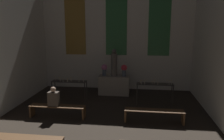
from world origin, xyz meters
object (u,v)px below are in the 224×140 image
object	(u,v)px
altar	(114,85)
statue	(114,64)
candle_rack_left	(69,84)
person_seated	(54,98)
pew_back_right	(154,113)
pew_back_left	(57,109)
flower_vase_right	(124,69)
candle_rack_right	(155,86)
flower_vase_left	(104,69)

from	to	relation	value
altar	statue	world-z (taller)	statue
candle_rack_left	person_seated	xyz separation A→B (m)	(0.02, -1.79, -0.03)
pew_back_right	statue	bearing A→B (deg)	119.60
pew_back_right	pew_back_left	bearing A→B (deg)	180.00
pew_back_left	person_seated	bearing A→B (deg)	180.00
flower_vase_right	pew_back_right	distance (m)	3.28
candle_rack_right	person_seated	bearing A→B (deg)	-153.36
altar	pew_back_left	world-z (taller)	altar
altar	pew_back_left	size ratio (longest dim) A/B	0.73
pew_back_right	person_seated	size ratio (longest dim) A/B	2.89
candle_rack_right	pew_back_right	bearing A→B (deg)	-94.22
flower_vase_left	candle_rack_left	bearing A→B (deg)	-139.74
candle_rack_left	pew_back_right	bearing A→B (deg)	-27.40
pew_back_left	pew_back_right	xyz separation A→B (m)	(3.32, 0.00, 0.00)
person_seated	pew_back_right	bearing A→B (deg)	-0.00
statue	candle_rack_right	world-z (taller)	statue
flower_vase_right	person_seated	distance (m)	3.71
altar	candle_rack_left	distance (m)	2.14
altar	candle_rack_right	size ratio (longest dim) A/B	0.96
statue	flower_vase_left	size ratio (longest dim) A/B	2.34
statue	pew_back_right	distance (m)	3.54
candle_rack_left	pew_back_left	distance (m)	1.84
flower_vase_left	person_seated	size ratio (longest dim) A/B	0.80
altar	flower_vase_left	bearing A→B (deg)	180.00
flower_vase_right	candle_rack_left	size ratio (longest dim) A/B	0.36
candle_rack_left	pew_back_left	size ratio (longest dim) A/B	0.76
candle_rack_right	pew_back_right	xyz separation A→B (m)	(-0.13, -1.79, -0.42)
statue	pew_back_left	world-z (taller)	statue
statue	candle_rack_right	bearing A→B (deg)	-32.28
candle_rack_right	statue	bearing A→B (deg)	147.72
candle_rack_left	pew_back_right	size ratio (longest dim) A/B	0.76
person_seated	flower_vase_right	bearing A→B (deg)	52.58
altar	pew_back_left	distance (m)	3.36
altar	candle_rack_left	xyz separation A→B (m)	(-1.79, -1.13, 0.30)
candle_rack_left	statue	bearing A→B (deg)	32.23
flower_vase_right	pew_back_right	world-z (taller)	flower_vase_right
flower_vase_right	person_seated	xyz separation A→B (m)	(-2.23, -2.92, -0.48)
pew_back_left	person_seated	xyz separation A→B (m)	(-0.12, 0.00, 0.40)
altar	flower_vase_right	world-z (taller)	flower_vase_right
altar	pew_back_right	size ratio (longest dim) A/B	0.73
pew_back_right	person_seated	distance (m)	3.45
altar	pew_back_right	world-z (taller)	altar
candle_rack_right	person_seated	world-z (taller)	person_seated
statue	candle_rack_left	distance (m)	2.24
flower_vase_left	candle_rack_left	distance (m)	1.81
candle_rack_right	candle_rack_left	bearing A→B (deg)	179.99
candle_rack_left	flower_vase_right	bearing A→B (deg)	26.66
statue	pew_back_left	size ratio (longest dim) A/B	0.64
candle_rack_left	person_seated	world-z (taller)	person_seated
statue	pew_back_left	distance (m)	3.54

